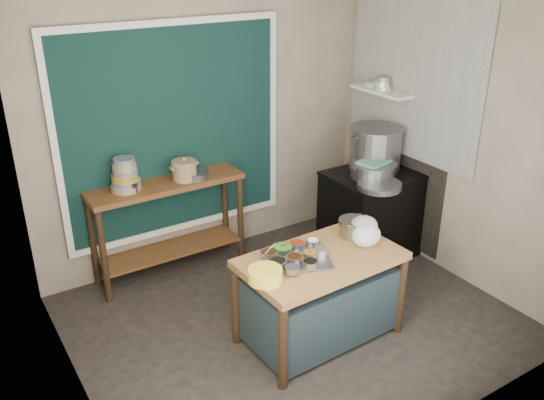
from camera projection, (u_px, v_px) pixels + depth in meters
floor at (292, 320)px, 4.94m from camera, size 3.50×3.00×0.02m
back_wall at (206, 120)px, 5.53m from camera, size 3.50×0.02×2.80m
left_wall at (57, 222)px, 3.50m from camera, size 0.02×3.00×2.80m
right_wall at (454, 130)px, 5.23m from camera, size 0.02×3.00×2.80m
curtain_panel at (174, 132)px, 5.34m from camera, size 2.10×0.02×1.90m
curtain_frame at (175, 132)px, 5.34m from camera, size 2.22×0.03×2.02m
tile_panel at (413, 70)px, 5.45m from camera, size 0.02×1.70×1.70m
soot_patch at (396, 179)px, 6.00m from camera, size 0.01×1.30×1.30m
wall_shelf at (382, 91)px, 5.73m from camera, size 0.22×0.70×0.03m
prep_table at (319, 297)px, 4.58m from camera, size 1.28×0.76×0.75m
back_counter at (169, 228)px, 5.46m from camera, size 1.45×0.40×0.95m
stove_block at (372, 215)px, 5.85m from camera, size 0.90×0.68×0.85m
stove_top at (375, 175)px, 5.67m from camera, size 0.92×0.69×0.03m
condiment_tray at (296, 260)px, 4.36m from camera, size 0.61×0.53×0.02m
condiment_bowls at (293, 255)px, 4.34m from camera, size 0.54×0.41×0.06m
yellow_basin at (265, 275)px, 4.09m from camera, size 0.26×0.26×0.10m
saucepan at (353, 228)px, 4.72m from camera, size 0.34×0.34×0.14m
plastic_bag_a at (366, 235)px, 4.55m from camera, size 0.27×0.24×0.18m
plastic_bag_b at (364, 227)px, 4.68m from camera, size 0.28×0.26×0.19m
bowl_stack at (125, 176)px, 5.06m from camera, size 0.27×0.27×0.30m
utensil_cup at (130, 186)px, 5.06m from camera, size 0.18×0.18×0.09m
ceramic_crock at (185, 171)px, 5.29m from camera, size 0.27×0.27×0.16m
wide_bowl at (196, 175)px, 5.35m from camera, size 0.25×0.25×0.06m
stock_pot at (376, 148)px, 5.70m from camera, size 0.59×0.59×0.43m
pot_lid at (386, 147)px, 5.72m from camera, size 0.26×0.44×0.43m
steamer at (373, 170)px, 5.53m from camera, size 0.52×0.52×0.15m
green_cloth at (374, 162)px, 5.50m from camera, size 0.33×0.28×0.02m
shallow_pan at (379, 185)px, 5.31m from camera, size 0.44×0.44×0.05m
shelf_bowl_stack at (383, 84)px, 5.70m from camera, size 0.16×0.16×0.13m
shelf_bowl_green at (372, 84)px, 5.83m from camera, size 0.18×0.18×0.05m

